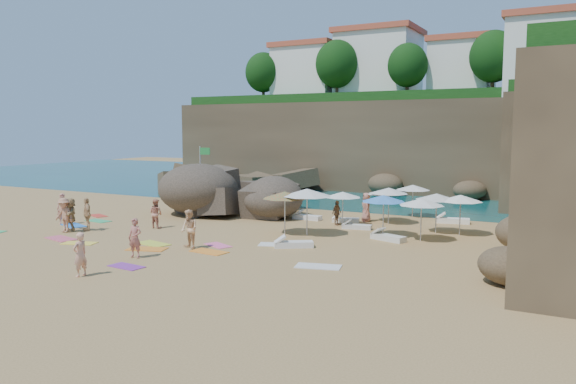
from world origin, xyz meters
The scene contains 49 objects.
ground centered at (0.00, 0.00, 0.00)m, with size 120.00×120.00×0.00m, color tan.
seawater centered at (0.00, 30.00, 0.00)m, with size 120.00×120.00×0.00m, color #0C4751.
cliff_back centered at (2.00, 25.00, 4.00)m, with size 44.00×8.00×8.00m, color brown.
rock_promontory centered at (-11.00, 16.00, 0.00)m, with size 12.00×7.00×2.00m, color brown, non-canonical shape.
clifftop_buildings centered at (2.96, 25.79, 11.24)m, with size 28.48×9.48×7.00m.
clifftop_trees centered at (4.78, 19.52, 11.26)m, with size 35.60×23.82×4.40m.
marina_masts centered at (-16.50, 30.00, 3.00)m, with size 3.10×0.10×6.00m.
rock_outcrop centered at (-2.93, 6.82, 0.00)m, with size 8.78×6.59×3.51m, color brown, non-canonical shape.
flag_pole centered at (-7.32, 7.34, 2.79)m, with size 0.85×0.20×4.37m.
parasol_0 centered at (7.37, 9.83, 1.89)m, with size 2.18×2.18×2.06m.
parasol_1 centered at (4.73, 4.60, 1.83)m, with size 2.11×2.11×2.00m.
parasol_2 centered at (6.31, 7.25, 1.82)m, with size 2.10×2.10×1.99m.
parasol_3 centered at (11.27, 4.94, 1.97)m, with size 2.27×2.27×2.15m.
parasol_4 centered at (9.86, 2.42, 1.98)m, with size 2.28×2.28×2.16m.
parasol_5 centered at (6.82, 6.61, 1.97)m, with size 2.27×2.27×2.15m.
parasol_6 centered at (2.98, 0.81, 2.11)m, with size 2.43×2.43×2.30m.
parasol_7 centered at (10.01, 4.96, 1.97)m, with size 2.27×2.27×2.15m.
parasol_9 centered at (4.15, 1.10, 2.28)m, with size 2.62×2.62×2.48m.
parasol_10 centered at (7.80, 2.69, 2.00)m, with size 2.31×2.31×2.18m.
lounger_0 centered at (4.37, 5.95, 0.13)m, with size 1.64×0.55×0.25m, color white.
lounger_1 centered at (5.82, 4.09, 0.13)m, with size 1.64×0.55×0.25m, color silver.
lounger_2 centered at (10.14, 8.61, 0.15)m, with size 1.95×0.65×0.30m, color white.
lounger_3 centered at (1.90, 5.72, 0.14)m, with size 1.80×0.60×0.28m, color white.
lounger_4 centered at (8.39, 1.77, 0.14)m, with size 1.84×0.61×0.29m, color silver.
lounger_5 centered at (4.94, -1.94, 0.14)m, with size 1.84×0.61×0.29m, color white.
towel_0 centered at (-9.14, -2.67, 0.02)m, with size 1.84×0.92×0.03m, color blue.
towel_1 centered at (-6.53, -5.73, 0.02)m, with size 1.83×0.91×0.03m, color #DC556F.
towel_2 centered at (-0.93, -5.55, 0.02)m, with size 1.81×0.90×0.03m, color orange.
towel_4 centered at (-4.79, -6.09, 0.01)m, with size 1.62×0.81×0.03m, color yellow.
towel_5 centered at (3.98, -1.81, 0.02)m, with size 1.79×0.90×0.03m, color silver.
towel_6 centered at (0.64, -8.50, 0.01)m, with size 1.53×0.76×0.03m, color purple.
towel_7 centered at (-10.70, 0.68, 0.01)m, with size 1.51×0.76×0.03m, color red.
towel_9 centered at (1.53, -3.30, 0.01)m, with size 1.49×0.75×0.03m, color pink.
towel_10 centered at (1.99, -4.66, 0.02)m, with size 1.74×0.87×0.03m, color orange.
towel_11 centered at (-9.10, -0.81, 0.01)m, with size 1.63×0.82×0.03m, color #32B069.
towel_12 centered at (-1.49, -4.49, 0.02)m, with size 1.80×0.90×0.03m, color #D0D939.
towel_13 centered at (7.57, -4.81, 0.02)m, with size 1.85×0.93×0.03m, color silver.
person_stand_0 centered at (-9.99, -2.65, 0.92)m, with size 0.67×0.44×1.85m, color tan.
person_stand_1 centered at (-4.38, -0.97, 0.83)m, with size 0.81×0.63×1.67m, color tan.
person_stand_2 centered at (-1.88, 10.00, 0.75)m, with size 0.97×0.40×1.50m, color tan.
person_stand_3 centered at (4.29, 4.77, 0.72)m, with size 0.85×0.35×1.44m, color #976D4B.
person_stand_4 centered at (5.39, 6.73, 0.88)m, with size 0.86×0.47×1.76m, color #B97261.
person_stand_5 centered at (-9.70, 9.50, 0.86)m, with size 1.60×0.46×1.73m, color tan.
person_stand_6 centered at (0.18, -10.43, 0.85)m, with size 0.62×0.41×1.71m, color #EDA486.
person_lie_0 centered at (-7.78, -4.41, 0.25)m, with size 1.20×1.86×0.50m, color tan.
person_lie_1 centered at (-7.13, -3.44, 0.22)m, with size 1.05×1.79×0.44m, color tan.
person_lie_3 centered at (-7.77, -3.98, 0.24)m, with size 1.68×1.81×0.48m, color tan.
person_lie_4 centered at (-0.14, -7.14, 0.21)m, with size 0.63×1.71×0.41m, color #B06558.
person_lie_5 centered at (0.80, -4.57, 0.34)m, with size 0.88×1.82×0.69m, color #E5B282.
Camera 1 is at (17.02, -25.17, 5.62)m, focal length 35.00 mm.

